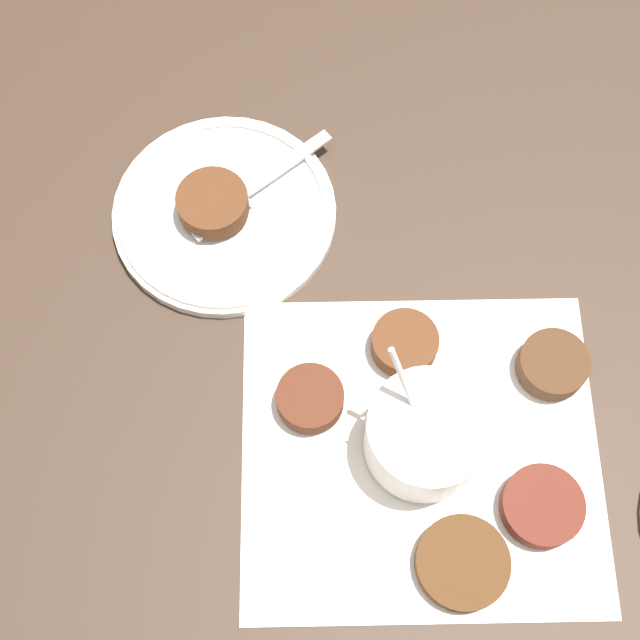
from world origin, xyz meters
name	(u,v)px	position (x,y,z in m)	size (l,w,h in m)	color
ground_plane	(416,483)	(0.00, 0.00, 0.00)	(4.00, 4.00, 0.00)	#38281E
napkin	(426,452)	(0.00, -0.03, 0.00)	(0.35, 0.33, 0.00)	white
sauce_bowl	(428,437)	(0.00, -0.03, 0.03)	(0.11, 0.10, 0.13)	white
fritter_0	(462,563)	(-0.04, 0.06, 0.01)	(0.08, 0.08, 0.01)	#4D2F19
fritter_1	(405,343)	(0.03, -0.12, 0.01)	(0.06, 0.06, 0.02)	#542F1A
fritter_2	(553,365)	(-0.10, -0.12, 0.01)	(0.06, 0.06, 0.02)	#472D1B
fritter_3	(310,399)	(0.10, -0.05, 0.01)	(0.06, 0.06, 0.02)	#502719
fritter_4	(542,506)	(-0.10, 0.01, 0.01)	(0.07, 0.07, 0.02)	#5A271D
serving_plate	(224,212)	(0.21, -0.22, 0.01)	(0.21, 0.21, 0.02)	white
fritter_on_plate	(213,203)	(0.22, -0.22, 0.03)	(0.07, 0.07, 0.02)	#512D19
fork	(244,192)	(0.19, -0.24, 0.02)	(0.12, 0.14, 0.00)	silver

